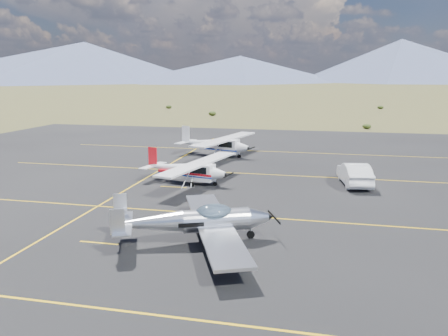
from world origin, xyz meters
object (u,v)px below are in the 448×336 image
at_px(aircraft_low_wing, 198,221).
at_px(sedan, 355,174).
at_px(aircraft_cessna, 187,169).
at_px(aircraft_plain, 215,144).

distance_m(aircraft_low_wing, sedan, 15.65).
bearing_deg(aircraft_low_wing, aircraft_cessna, 86.75).
distance_m(aircraft_plain, sedan, 15.68).
relative_size(aircraft_plain, sedan, 2.24).
xyz_separation_m(aircraft_plain, sedan, (12.71, -9.19, -0.43)).
height_order(aircraft_cessna, sedan, aircraft_cessna).
xyz_separation_m(aircraft_low_wing, aircraft_cessna, (-4.01, 11.25, 0.03)).
bearing_deg(aircraft_cessna, aircraft_low_wing, -57.61).
bearing_deg(aircraft_plain, aircraft_low_wing, -63.98).
bearing_deg(sedan, aircraft_low_wing, 50.58).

